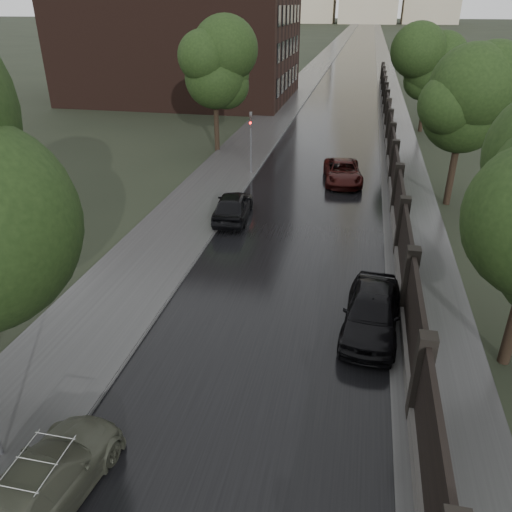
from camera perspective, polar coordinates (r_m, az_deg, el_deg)
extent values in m
cube|color=black|center=(195.99, 12.15, 23.50)|extent=(8.00, 420.00, 0.02)
cube|color=#2D2D2D|center=(196.16, 10.25, 23.68)|extent=(4.00, 420.00, 0.16)
cube|color=#2D2D2D|center=(196.00, 13.89, 23.35)|extent=(3.00, 420.00, 0.08)
cube|color=#383533|center=(39.02, 14.90, 11.60)|extent=(0.40, 75.00, 0.50)
cube|color=black|center=(38.73, 15.12, 13.37)|extent=(0.15, 75.00, 2.00)
cube|color=black|center=(76.24, 14.23, 19.69)|extent=(0.45, 0.45, 2.70)
cylinder|color=black|center=(37.90, -4.59, 16.11)|extent=(0.36, 0.36, 5.85)
sphere|color=black|center=(37.53, -4.73, 19.62)|extent=(4.25, 4.25, 4.25)
cylinder|color=black|center=(29.09, 21.78, 10.65)|extent=(0.36, 0.36, 5.53)
sphere|color=black|center=(28.62, 22.56, 14.87)|extent=(4.08, 4.08, 4.08)
cylinder|color=black|center=(46.56, 18.71, 16.68)|extent=(0.36, 0.36, 5.53)
sphere|color=black|center=(46.27, 19.14, 19.35)|extent=(4.08, 4.08, 4.08)
cylinder|color=#59595E|center=(32.59, -0.58, 11.83)|extent=(0.12, 0.12, 3.00)
imported|color=#59595E|center=(32.13, -0.59, 15.27)|extent=(0.16, 0.20, 1.00)
sphere|color=#FF0C0C|center=(32.02, -0.65, 14.96)|extent=(0.14, 0.14, 0.14)
cube|color=black|center=(61.25, -8.59, 26.69)|extent=(24.00, 18.00, 20.00)
imported|color=#414336|center=(12.84, -23.14, -22.76)|extent=(2.29, 4.61, 1.29)
imported|color=black|center=(25.71, -2.65, 5.77)|extent=(2.05, 4.37, 1.45)
imported|color=black|center=(17.26, 13.10, -6.18)|extent=(2.18, 4.68, 1.55)
imported|color=black|center=(31.78, 9.88, 9.46)|extent=(2.77, 4.98, 1.32)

